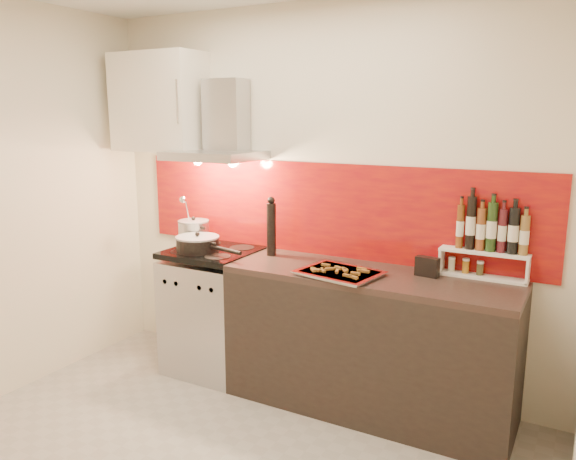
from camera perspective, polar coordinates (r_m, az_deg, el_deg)
The scene contains 13 objects.
back_wall at distance 3.89m, azimuth 3.21°, elevation 3.33°, with size 3.40×0.02×2.60m, color silver.
backsplash at distance 3.87m, azimuth 3.79°, elevation 2.08°, with size 3.00×0.02×0.64m, color maroon.
range_stove at distance 4.20m, azimuth -7.50°, elevation -8.22°, with size 0.60×0.60×0.91m.
counter at distance 3.66m, azimuth 8.17°, elevation -11.15°, with size 1.80×0.60×0.90m.
range_hood at distance 4.07m, azimuth -6.78°, elevation 9.90°, with size 0.62×0.50×0.61m.
upper_cabinet at distance 4.40m, azimuth -12.92°, elevation 12.51°, with size 0.70×0.35×0.72m, color white.
stock_pot at distance 4.29m, azimuth -9.55°, elevation -0.14°, with size 0.23×0.23×0.20m.
saute_pan at distance 4.02m, azimuth -9.11°, elevation -1.39°, with size 0.59×0.31×0.14m.
utensil_jar at distance 4.26m, azimuth -10.20°, elevation -0.02°, with size 0.08×0.12×0.38m.
pepper_mill at distance 3.87m, azimuth -1.71°, elevation 0.29°, with size 0.06×0.06×0.41m.
step_shelf at distance 3.52m, azimuth 19.66°, elevation -1.15°, with size 0.52×0.14×0.49m.
caddy_box at distance 3.50m, azimuth 13.95°, elevation -3.63°, with size 0.14×0.06×0.12m, color black.
baking_tray at distance 3.44m, azimuth 5.28°, elevation -4.33°, with size 0.53×0.44×0.03m.
Camera 1 is at (1.67, -2.07, 1.86)m, focal length 35.00 mm.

